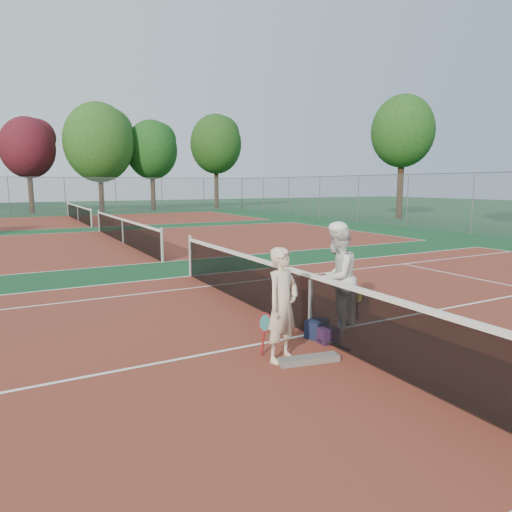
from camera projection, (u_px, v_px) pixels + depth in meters
The scene contains 22 objects.
ground at pixel (310, 335), 7.46m from camera, with size 130.00×130.00×0.00m, color #103D1F.
court_main at pixel (310, 334), 7.46m from camera, with size 23.77×10.97×0.01m, color maroon.
court_far_a at pixel (123, 243), 19.17m from camera, with size 23.77×10.97×0.01m, color maroon.
court_far_b at pixel (78, 221), 30.87m from camera, with size 23.77×10.97×0.01m, color maroon.
net_main at pixel (310, 304), 7.38m from camera, with size 0.10×10.98×1.02m, color black, non-canonical shape.
net_far_a at pixel (123, 231), 19.09m from camera, with size 0.10×10.98×1.02m, color black, non-canonical shape.
net_far_b at pixel (78, 213), 30.79m from camera, with size 0.10×10.98×1.02m, color black, non-canonical shape.
fence_back at pixel (65, 196), 36.71m from camera, with size 32.00×0.06×3.00m, color slate, non-canonical shape.
player_a at pixel (282, 305), 6.26m from camera, with size 0.58×0.38×1.59m, color beige.
player_b at pixel (337, 278), 7.67m from camera, with size 0.86×0.67×1.76m, color white.
racket_red at pixel (265, 334), 6.57m from camera, with size 0.13×0.27×0.60m, color maroon, non-canonical shape.
racket_black_held at pixel (357, 306), 8.12m from camera, with size 0.19×0.27×0.59m, color black, non-canonical shape.
racket_spare at pixel (326, 341), 7.05m from camera, with size 0.60×0.27×0.07m, color black, non-canonical shape.
sports_bag_navy at pixel (317, 329), 7.31m from camera, with size 0.37×0.25×0.29m, color black.
sports_bag_purple at pixel (328, 335), 7.06m from camera, with size 0.30×0.20×0.24m, color #24102D.
net_cover_canvas at pixel (309, 360), 6.27m from camera, with size 0.86×0.20×0.09m, color #5E5B55.
water_bottle at pixel (340, 331), 7.17m from camera, with size 0.09×0.09×0.30m, color silver.
tree_back_maroon at pixel (28, 148), 38.33m from camera, with size 4.45×4.45×8.05m.
tree_back_3 at pixel (99, 143), 39.92m from camera, with size 6.01×6.01×9.52m.
tree_back_4 at pixel (152, 150), 42.72m from camera, with size 4.77×4.77×8.39m.
tree_back_5 at pixel (216, 144), 46.42m from camera, with size 5.20×5.20×9.49m.
tree_right_1 at pixel (403, 132), 31.94m from camera, with size 4.37×4.37×8.63m.
Camera 1 is at (-4.21, -5.87, 2.43)m, focal length 32.00 mm.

